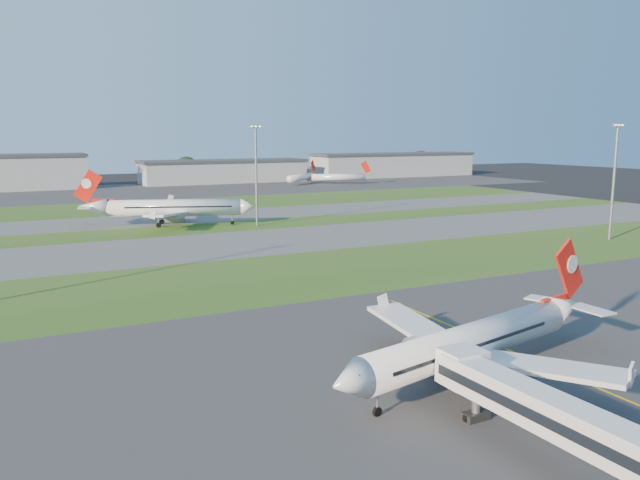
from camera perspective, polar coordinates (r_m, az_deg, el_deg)
ground at (r=64.28m, az=17.90°, el=-12.16°), size 700.00×700.00×0.00m
apron_near at (r=64.28m, az=17.90°, el=-12.16°), size 300.00×70.00×0.01m
grass_strip_a at (r=105.73m, az=-2.32°, el=-3.15°), size 300.00×34.00×0.01m
taxiway_a at (r=135.85m, az=-8.15°, el=-0.38°), size 300.00×32.00×0.01m
grass_strip_b at (r=159.44m, az=-11.07°, el=1.01°), size 300.00×18.00×0.01m
taxiway_b at (r=180.50m, az=-13.00°, el=1.93°), size 300.00×26.00×0.01m
grass_strip_c at (r=212.46m, az=-15.18°, el=2.97°), size 300.00×40.00×0.01m
apron_far at (r=271.20m, az=-17.82°, el=4.21°), size 400.00×80.00×0.01m
yellow_line at (r=67.72m, az=20.96°, el=-11.21°), size 0.25×60.00×0.02m
jet_bridge at (r=46.63m, az=22.92°, el=-15.67°), size 4.20×26.90×6.20m
airliner_parked at (r=61.82m, az=13.61°, el=-9.12°), size 34.01×28.55×10.74m
airliner_taxiing at (r=165.62m, az=-13.25°, el=2.85°), size 40.09×33.92×13.08m
mini_jet_near at (r=298.88m, az=-1.68°, el=5.75°), size 23.32×19.34×9.48m
mini_jet_far at (r=300.44m, az=1.76°, el=5.77°), size 26.57×14.05×9.48m
light_mast_centre at (r=160.80m, az=-5.86°, el=6.52°), size 3.20×0.70×25.80m
light_mast_east at (r=153.26m, az=25.31°, el=5.50°), size 3.20×0.70×25.80m
hangar_east at (r=313.01m, az=-8.76°, el=6.25°), size 81.60×23.00×11.20m
hangar_far_east at (r=357.11m, az=6.76°, el=6.86°), size 96.90×23.00×13.20m
tree_mid_west at (r=309.11m, az=-22.80°, el=5.62°), size 9.90×9.90×10.80m
tree_mid_east at (r=322.06m, az=-12.10°, el=6.45°), size 11.55×11.55×12.60m
tree_east at (r=347.24m, az=0.11°, el=6.77°), size 10.45×10.45×11.40m
tree_far_east at (r=387.33m, az=9.17°, el=7.14°), size 12.65×12.65×13.80m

